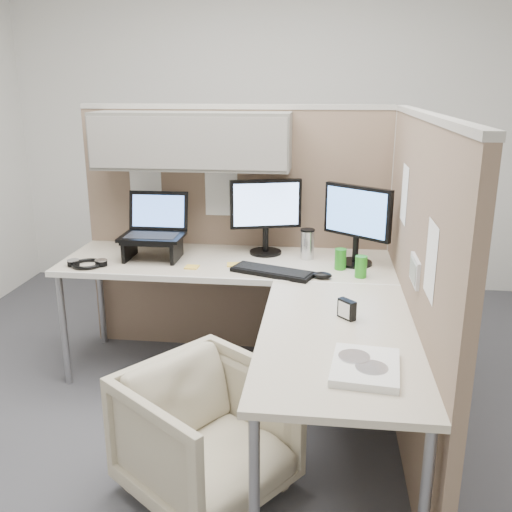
# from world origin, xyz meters

# --- Properties ---
(ground) EXTENTS (4.50, 4.50, 0.00)m
(ground) POSITION_xyz_m (0.00, 0.00, 0.00)
(ground) COLOR #3E3E43
(ground) RESTS_ON ground
(partition_back) EXTENTS (2.00, 0.36, 1.63)m
(partition_back) POSITION_xyz_m (-0.22, 0.83, 1.10)
(partition_back) COLOR #856B57
(partition_back) RESTS_ON ground
(partition_right) EXTENTS (0.07, 2.03, 1.63)m
(partition_right) POSITION_xyz_m (0.90, -0.07, 0.82)
(partition_right) COLOR #856B57
(partition_right) RESTS_ON ground
(desk) EXTENTS (2.00, 1.98, 0.73)m
(desk) POSITION_xyz_m (0.12, 0.13, 0.69)
(desk) COLOR beige
(desk) RESTS_ON ground
(office_chair) EXTENTS (0.84, 0.85, 0.64)m
(office_chair) POSITION_xyz_m (-0.01, -0.60, 0.32)
(office_chair) COLOR beige
(office_chair) RESTS_ON ground
(monitor_left) EXTENTS (0.43, 0.20, 0.47)m
(monitor_left) POSITION_xyz_m (0.11, 0.71, 1.00)
(monitor_left) COLOR black
(monitor_left) RESTS_ON desk
(monitor_right) EXTENTS (0.37, 0.29, 0.47)m
(monitor_right) POSITION_xyz_m (0.65, 0.55, 1.00)
(monitor_right) COLOR black
(monitor_right) RESTS_ON desk
(laptop_station) EXTENTS (0.37, 0.32, 0.39)m
(laptop_station) POSITION_xyz_m (-0.56, 0.54, 0.88)
(laptop_station) COLOR black
(laptop_station) RESTS_ON desk
(keyboard) EXTENTS (0.49, 0.31, 0.02)m
(keyboard) POSITION_xyz_m (0.19, 0.31, 0.74)
(keyboard) COLOR black
(keyboard) RESTS_ON desk
(mouse) EXTENTS (0.11, 0.08, 0.04)m
(mouse) POSITION_xyz_m (0.46, 0.26, 0.75)
(mouse) COLOR black
(mouse) RESTS_ON desk
(travel_mug) EXTENTS (0.09, 0.09, 0.18)m
(travel_mug) POSITION_xyz_m (0.37, 0.63, 0.82)
(travel_mug) COLOR silver
(travel_mug) RESTS_ON desk
(soda_can_green) EXTENTS (0.07, 0.07, 0.12)m
(soda_can_green) POSITION_xyz_m (0.67, 0.31, 0.79)
(soda_can_green) COLOR #268C1E
(soda_can_green) RESTS_ON desk
(soda_can_silver) EXTENTS (0.07, 0.07, 0.12)m
(soda_can_silver) POSITION_xyz_m (0.56, 0.44, 0.79)
(soda_can_silver) COLOR #268C1E
(soda_can_silver) RESTS_ON desk
(sticky_note_a) EXTENTS (0.08, 0.08, 0.01)m
(sticky_note_a) POSITION_xyz_m (-0.29, 0.37, 0.73)
(sticky_note_a) COLOR yellow
(sticky_note_a) RESTS_ON desk
(sticky_note_d) EXTENTS (0.09, 0.09, 0.01)m
(sticky_note_d) POSITION_xyz_m (-0.06, 0.44, 0.73)
(sticky_note_d) COLOR yellow
(sticky_note_d) RESTS_ON desk
(headphones) EXTENTS (0.23, 0.21, 0.03)m
(headphones) POSITION_xyz_m (-0.90, 0.33, 0.74)
(headphones) COLOR black
(headphones) RESTS_ON desk
(paper_stack) EXTENTS (0.28, 0.34, 0.03)m
(paper_stack) POSITION_xyz_m (0.63, -0.77, 0.75)
(paper_stack) COLOR white
(paper_stack) RESTS_ON desk
(desk_clock) EXTENTS (0.09, 0.09, 0.09)m
(desk_clock) POSITION_xyz_m (0.58, -0.28, 0.77)
(desk_clock) COLOR black
(desk_clock) RESTS_ON desk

